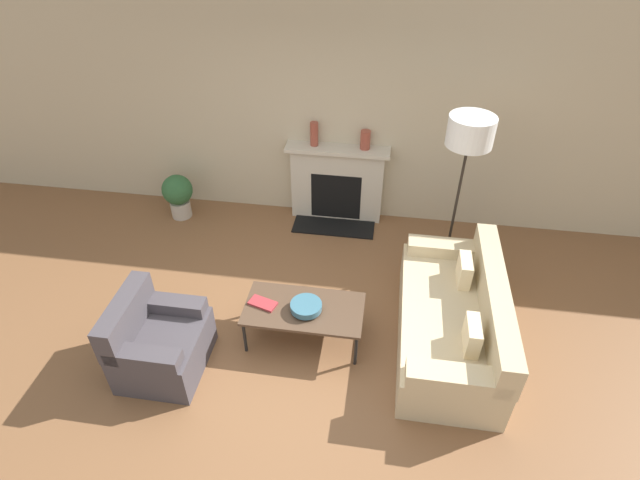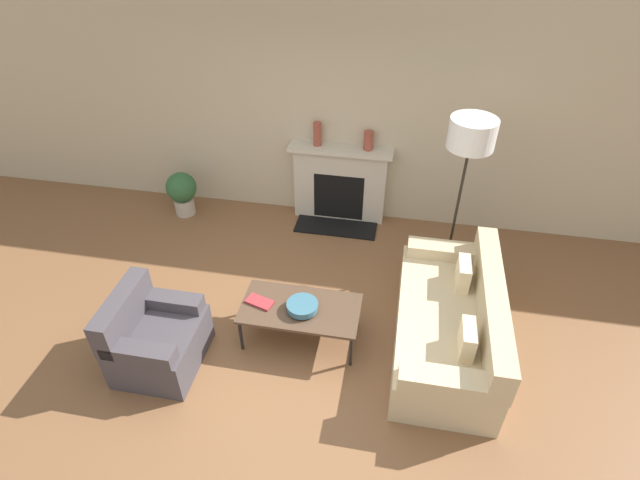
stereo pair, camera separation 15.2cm
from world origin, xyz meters
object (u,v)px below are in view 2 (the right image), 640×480
(armchair_near, at_px, (155,339))
(bowl, at_px, (302,306))
(mantel_vase_left, at_px, (317,134))
(potted_plant, at_px, (182,191))
(floor_lamp, at_px, (470,144))
(fireplace, at_px, (340,184))
(book, at_px, (260,302))
(coffee_table, at_px, (300,310))
(couch, at_px, (451,324))
(mantel_vase_center_left, at_px, (368,141))

(armchair_near, relative_size, bowl, 2.67)
(mantel_vase_left, bearing_deg, potted_plant, -169.82)
(floor_lamp, bearing_deg, fireplace, 149.53)
(book, bearing_deg, floor_lamp, 53.32)
(floor_lamp, bearing_deg, coffee_table, -137.13)
(armchair_near, xyz_separation_m, bowl, (1.32, 0.52, 0.16))
(couch, height_order, book, couch)
(book, height_order, mantel_vase_center_left, mantel_vase_center_left)
(armchair_near, distance_m, potted_plant, 2.55)
(armchair_near, bearing_deg, mantel_vase_left, -20.75)
(fireplace, bearing_deg, couch, -55.15)
(mantel_vase_left, distance_m, mantel_vase_center_left, 0.64)
(coffee_table, xyz_separation_m, mantel_vase_center_left, (0.39, 2.21, 0.77))
(fireplace, distance_m, floor_lamp, 2.00)
(book, xyz_separation_m, mantel_vase_left, (0.16, 2.22, 0.76))
(potted_plant, bearing_deg, armchair_near, -72.98)
(fireplace, relative_size, couch, 0.67)
(couch, height_order, mantel_vase_center_left, mantel_vase_center_left)
(bowl, bearing_deg, potted_plant, 137.12)
(coffee_table, distance_m, bowl, 0.09)
(mantel_vase_center_left, distance_m, potted_plant, 2.58)
(armchair_near, distance_m, mantel_vase_left, 3.08)
(mantel_vase_left, xyz_separation_m, mantel_vase_center_left, (0.64, 0.00, -0.03))
(armchair_near, bearing_deg, book, -58.78)
(armchair_near, distance_m, coffee_table, 1.41)
(bowl, bearing_deg, couch, 7.65)
(mantel_vase_left, bearing_deg, bowl, -82.97)
(fireplace, relative_size, potted_plant, 2.13)
(coffee_table, height_order, floor_lamp, floor_lamp)
(couch, bearing_deg, fireplace, -145.15)
(mantel_vase_center_left, height_order, potted_plant, mantel_vase_center_left)
(fireplace, xyz_separation_m, potted_plant, (-2.09, -0.31, -0.15))
(fireplace, xyz_separation_m, bowl, (-0.02, -2.23, -0.04))
(floor_lamp, xyz_separation_m, mantel_vase_left, (-1.72, 0.85, -0.44))
(mantel_vase_center_left, bearing_deg, floor_lamp, -38.13)
(book, height_order, floor_lamp, floor_lamp)
(armchair_near, bearing_deg, coffee_table, -67.11)
(coffee_table, xyz_separation_m, bowl, (0.03, -0.03, 0.08))
(floor_lamp, bearing_deg, bowl, -135.95)
(floor_lamp, bearing_deg, potted_plant, 171.45)
(couch, height_order, potted_plant, couch)
(fireplace, bearing_deg, potted_plant, -171.66)
(armchair_near, relative_size, mantel_vase_left, 2.72)
(couch, distance_m, mantel_vase_left, 2.82)
(bowl, height_order, floor_lamp, floor_lamp)
(floor_lamp, xyz_separation_m, mantel_vase_center_left, (-1.08, 0.85, -0.47))
(book, distance_m, potted_plant, 2.51)
(couch, relative_size, coffee_table, 1.67)
(mantel_vase_center_left, bearing_deg, potted_plant, -172.45)
(bowl, relative_size, mantel_vase_center_left, 1.30)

